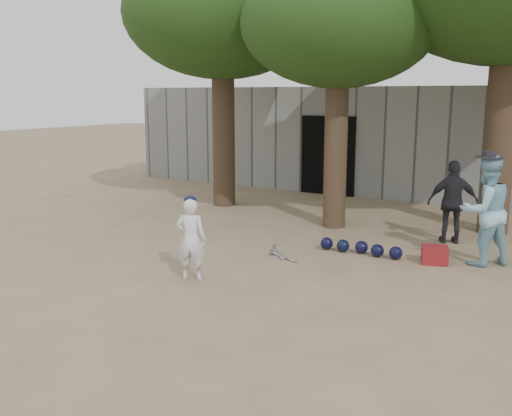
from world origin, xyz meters
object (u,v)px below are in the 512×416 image
Objects in this scene: red_bag at (435,255)px; spectator_dark at (453,202)px; boy_player at (191,239)px; spectator_blue at (485,211)px.

spectator_dark is at bearing 93.46° from red_bag.
boy_player is 3.02× the size of red_bag.
boy_player is 5.19m from spectator_dark.
boy_player is 4.83m from spectator_blue.
spectator_blue is 1.40m from spectator_dark.
spectator_blue reaches higher than red_bag.
spectator_blue is 1.09m from red_bag.
boy_player is at bearing 33.15° from spectator_dark.
spectator_blue reaches higher than boy_player.
spectator_dark is 3.77× the size of red_bag.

